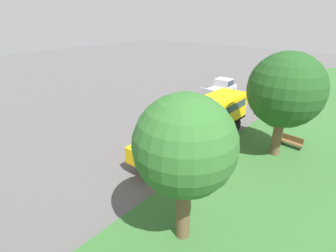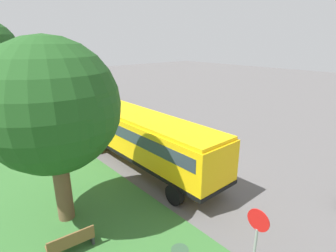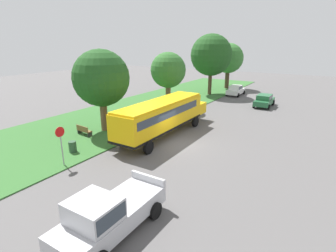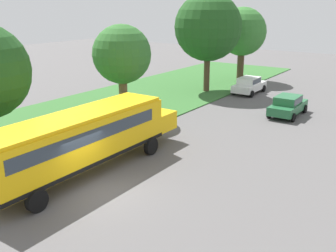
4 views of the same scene
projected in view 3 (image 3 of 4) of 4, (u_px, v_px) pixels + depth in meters
name	position (u px, v px, depth m)	size (l,w,h in m)	color
ground_plane	(178.00, 145.00, 21.25)	(120.00, 120.00, 0.00)	#565454
grass_verge	(92.00, 125.00, 26.25)	(12.00, 80.00, 0.08)	#33662D
school_bus	(163.00, 115.00, 22.80)	(2.85, 12.42, 3.16)	yellow
car_green_nearest	(264.00, 100.00, 33.88)	(2.02, 4.40, 1.56)	#236038
car_white_middle	(236.00, 90.00, 41.29)	(2.02, 4.40, 1.56)	silver
pickup_truck	(107.00, 214.00, 10.85)	(2.28, 5.40, 2.10)	#B7B7BC
oak_tree_beside_bus	(101.00, 79.00, 23.02)	(5.05, 5.05, 7.44)	brown
oak_tree_roadside_mid	(168.00, 70.00, 31.46)	(4.24, 4.24, 6.92)	brown
oak_tree_far_end	(210.00, 55.00, 40.21)	(6.33, 6.33, 9.33)	#4C3826
oak_tree_across_road	(228.00, 58.00, 46.18)	(5.20, 5.20, 7.97)	#4C3826
stop_sign	(61.00, 142.00, 17.05)	(0.08, 0.68, 2.74)	gray
park_bench	(84.00, 130.00, 23.21)	(1.64, 0.65, 0.92)	brown
trash_bin	(73.00, 147.00, 19.54)	(0.56, 0.56, 0.90)	#2D4C33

